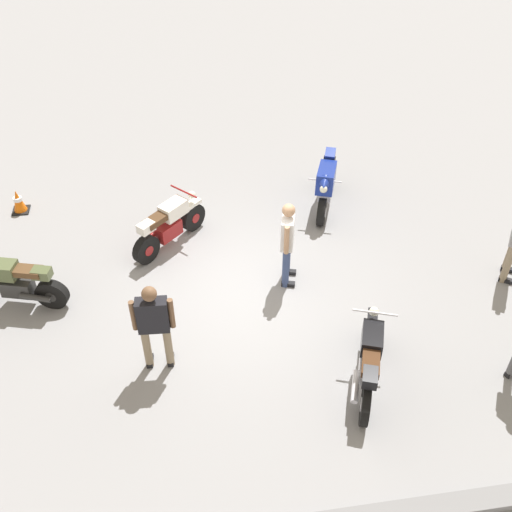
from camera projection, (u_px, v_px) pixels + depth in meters
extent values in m
plane|color=gray|center=(248.00, 290.00, 11.10)|extent=(40.00, 40.00, 0.00)
cylinder|color=black|center=(52.00, 294.00, 10.58)|extent=(0.62, 0.32, 0.60)
cylinder|color=#333333|center=(52.00, 294.00, 10.58)|extent=(0.25, 0.23, 0.21)
cube|color=#333333|center=(18.00, 287.00, 10.57)|extent=(0.61, 0.42, 0.32)
cube|color=#515B38|center=(1.00, 270.00, 10.33)|extent=(0.63, 0.46, 0.30)
cube|color=brown|center=(25.00, 271.00, 10.28)|extent=(0.65, 0.41, 0.12)
cube|color=#515B38|center=(42.00, 273.00, 10.26)|extent=(0.37, 0.30, 0.18)
cylinder|color=#333333|center=(36.00, 298.00, 10.44)|extent=(0.57, 0.25, 0.16)
cylinder|color=black|center=(322.00, 212.00, 12.48)|extent=(0.35, 0.62, 0.60)
cylinder|color=black|center=(328.00, 178.00, 13.49)|extent=(0.41, 0.64, 0.60)
cylinder|color=silver|center=(322.00, 212.00, 12.48)|extent=(0.24, 0.26, 0.21)
cylinder|color=silver|center=(328.00, 178.00, 13.49)|extent=(0.24, 0.26, 0.21)
cube|color=silver|center=(326.00, 189.00, 12.96)|extent=(0.45, 0.62, 0.32)
cube|color=navy|center=(326.00, 178.00, 12.59)|extent=(0.67, 1.05, 0.57)
cone|color=navy|center=(324.00, 185.00, 12.10)|extent=(0.44, 0.45, 0.39)
cube|color=black|center=(328.00, 165.00, 12.84)|extent=(0.45, 0.65, 0.12)
cube|color=navy|center=(330.00, 155.00, 13.02)|extent=(0.32, 0.40, 0.23)
cylinder|color=silver|center=(326.00, 163.00, 13.11)|extent=(0.22, 0.40, 0.17)
cylinder|color=silver|center=(333.00, 164.00, 13.08)|extent=(0.22, 0.40, 0.17)
cylinder|color=silver|center=(325.00, 181.00, 12.20)|extent=(0.67, 0.27, 0.04)
sphere|color=silver|center=(323.00, 189.00, 12.08)|extent=(0.16, 0.16, 0.16)
cylinder|color=black|center=(370.00, 334.00, 9.83)|extent=(0.33, 0.64, 0.64)
cylinder|color=black|center=(365.00, 405.00, 8.74)|extent=(0.33, 0.64, 0.64)
cylinder|color=silver|center=(370.00, 334.00, 9.83)|extent=(0.21, 0.26, 0.22)
cylinder|color=silver|center=(365.00, 405.00, 8.74)|extent=(0.21, 0.26, 0.22)
cube|color=silver|center=(368.00, 366.00, 9.18)|extent=(0.45, 0.62, 0.32)
cube|color=black|center=(372.00, 339.00, 9.07)|extent=(0.49, 0.63, 0.30)
cube|color=black|center=(372.00, 319.00, 9.60)|extent=(0.30, 0.47, 0.08)
cube|color=#4C2D19|center=(371.00, 361.00, 8.72)|extent=(0.44, 0.65, 0.12)
cube|color=black|center=(370.00, 377.00, 8.51)|extent=(0.31, 0.37, 0.18)
cylinder|color=silver|center=(355.00, 386.00, 8.94)|extent=(0.29, 0.56, 0.16)
cylinder|color=silver|center=(375.00, 313.00, 9.16)|extent=(0.67, 0.27, 0.04)
sphere|color=silver|center=(374.00, 312.00, 9.45)|extent=(0.16, 0.16, 0.16)
cylinder|color=black|center=(193.00, 217.00, 12.35)|extent=(0.54, 0.53, 0.60)
cylinder|color=black|center=(146.00, 249.00, 11.54)|extent=(0.54, 0.53, 0.60)
cylinder|color=maroon|center=(193.00, 217.00, 12.35)|extent=(0.28, 0.28, 0.21)
cylinder|color=maroon|center=(146.00, 249.00, 11.54)|extent=(0.28, 0.28, 0.21)
cube|color=maroon|center=(168.00, 230.00, 11.85)|extent=(0.60, 0.59, 0.32)
cube|color=white|center=(173.00, 209.00, 11.71)|extent=(0.63, 0.62, 0.30)
cube|color=white|center=(192.00, 204.00, 12.14)|extent=(0.43, 0.42, 0.08)
cube|color=#4C331E|center=(157.00, 219.00, 11.43)|extent=(0.61, 0.60, 0.12)
cube|color=white|center=(146.00, 227.00, 11.26)|extent=(0.38, 0.38, 0.18)
cylinder|color=maroon|center=(148.00, 238.00, 11.72)|extent=(0.48, 0.46, 0.16)
cylinder|color=maroon|center=(184.00, 191.00, 11.75)|extent=(0.51, 0.53, 0.04)
sphere|color=silver|center=(192.00, 195.00, 12.01)|extent=(0.16, 0.16, 0.16)
cylinder|color=#384772|center=(286.00, 268.00, 10.91)|extent=(0.16, 0.16, 0.87)
cube|color=black|center=(288.00, 284.00, 11.16)|extent=(0.28, 0.16, 0.08)
cylinder|color=#384772|center=(287.00, 256.00, 11.17)|extent=(0.16, 0.16, 0.87)
cube|color=black|center=(289.00, 272.00, 11.42)|extent=(0.28, 0.16, 0.08)
cube|color=silver|center=(288.00, 231.00, 10.56)|extent=(0.34, 0.53, 0.62)
cylinder|color=tan|center=(287.00, 240.00, 10.33)|extent=(0.11, 0.11, 0.58)
cylinder|color=tan|center=(289.00, 220.00, 10.77)|extent=(0.11, 0.11, 0.58)
sphere|color=tan|center=(289.00, 210.00, 10.26)|extent=(0.24, 0.24, 0.24)
cube|color=black|center=(512.00, 372.00, 9.56)|extent=(0.28, 0.20, 0.08)
cylinder|color=gray|center=(508.00, 264.00, 11.01)|extent=(0.18, 0.18, 0.87)
cube|color=black|center=(506.00, 280.00, 11.24)|extent=(0.27, 0.23, 0.08)
cylinder|color=gray|center=(510.00, 253.00, 11.25)|extent=(0.18, 0.18, 0.87)
cube|color=black|center=(508.00, 269.00, 11.48)|extent=(0.27, 0.23, 0.08)
cylinder|color=gray|center=(169.00, 347.00, 9.46)|extent=(0.14, 0.14, 0.86)
cube|color=black|center=(171.00, 359.00, 9.76)|extent=(0.12, 0.27, 0.08)
cylinder|color=gray|center=(147.00, 348.00, 9.44)|extent=(0.14, 0.14, 0.86)
cube|color=black|center=(150.00, 361.00, 9.74)|extent=(0.12, 0.27, 0.08)
cube|color=black|center=(153.00, 315.00, 8.98)|extent=(0.50, 0.25, 0.61)
cylinder|color=brown|center=(171.00, 313.00, 8.98)|extent=(0.10, 0.10, 0.58)
cylinder|color=brown|center=(133.00, 316.00, 8.95)|extent=(0.10, 0.10, 0.58)
sphere|color=brown|center=(149.00, 294.00, 8.68)|extent=(0.23, 0.23, 0.23)
cube|color=black|center=(21.00, 210.00, 13.02)|extent=(0.36, 0.36, 0.03)
cone|color=orange|center=(18.00, 200.00, 12.85)|extent=(0.28, 0.28, 0.50)
cylinder|color=white|center=(18.00, 199.00, 12.82)|extent=(0.19, 0.19, 0.08)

